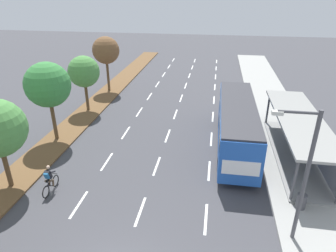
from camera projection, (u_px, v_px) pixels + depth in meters
median_strip at (98, 103)px, 30.91m from camera, size 2.60×52.00×0.12m
sidewalk_right at (275, 113)px, 28.36m from camera, size 4.50×52.00×0.15m
lane_divider_left at (139, 112)px, 28.75m from camera, size 0.14×47.67×0.01m
lane_divider_center at (175, 114)px, 28.24m from camera, size 0.14×47.67×0.01m
lane_divider_right at (213, 117)px, 27.74m from camera, size 0.14×47.67×0.01m
bus_shelter at (301, 133)px, 20.41m from camera, size 2.90×11.31×2.86m
bus at (237, 121)px, 21.74m from camera, size 2.54×11.29×3.37m
cyclist at (50, 180)px, 17.32m from camera, size 0.46×1.82×1.71m
median_tree_third at (48, 85)px, 21.71m from camera, size 3.31×3.31×6.01m
median_tree_fourth at (84, 72)px, 27.45m from camera, size 2.88×2.88×5.17m
median_tree_fifth at (106, 51)px, 32.62m from camera, size 2.95×2.95×5.97m
streetlight at (303, 170)px, 12.69m from camera, size 1.91×0.24×6.50m
trash_bin at (301, 201)px, 15.95m from camera, size 0.52×0.52×0.85m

